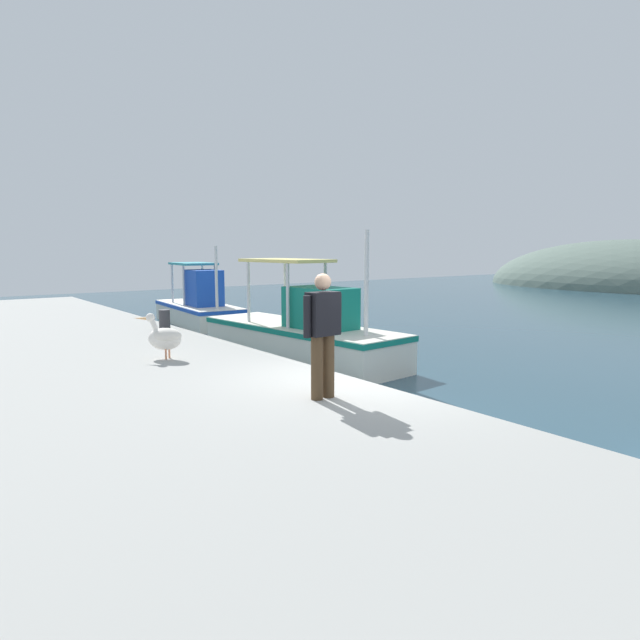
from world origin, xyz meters
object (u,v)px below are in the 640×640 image
at_px(fishing_boat_nearest, 199,307).
at_px(mooring_bollard_nearest, 165,320).
at_px(fishing_boat_second, 303,335).
at_px(fisherman_standing, 323,330).
at_px(pelican, 165,337).

distance_m(fishing_boat_nearest, mooring_bollard_nearest, 6.85).
distance_m(fishing_boat_nearest, fishing_boat_second, 7.73).
relative_size(fishing_boat_second, fisherman_standing, 3.70).
xyz_separation_m(pelican, fisherman_standing, (3.85, 0.67, 0.52)).
distance_m(fisherman_standing, mooring_bollard_nearest, 7.37).
bearing_deg(fishing_boat_second, fishing_boat_nearest, 174.26).
bearing_deg(pelican, fisherman_standing, 9.88).
distance_m(fishing_boat_second, fisherman_standing, 6.54).
height_order(fishing_boat_second, mooring_bollard_nearest, fishing_boat_second).
bearing_deg(fisherman_standing, fishing_boat_second, 147.52).
bearing_deg(fishing_boat_nearest, mooring_bollard_nearest, -31.51).
height_order(fishing_boat_second, fisherman_standing, fishing_boat_second).
xyz_separation_m(pelican, mooring_bollard_nearest, (-3.45, 1.34, -0.15)).
relative_size(fishing_boat_nearest, mooring_bollard_nearest, 10.32).
distance_m(fishing_boat_nearest, pelican, 10.51).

